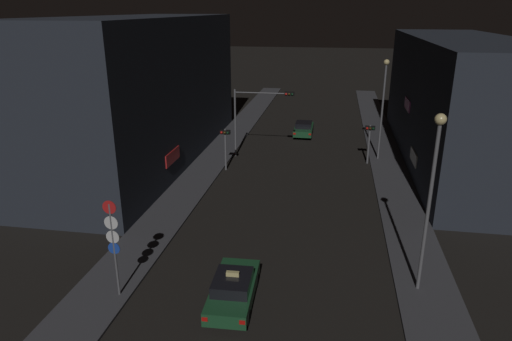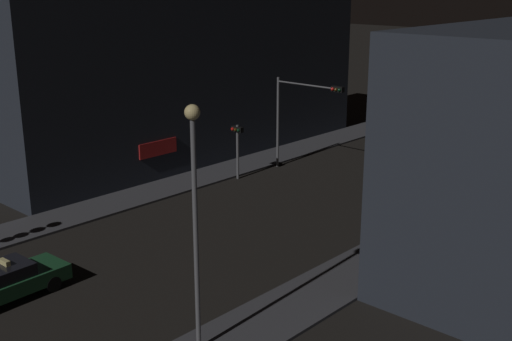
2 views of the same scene
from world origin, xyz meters
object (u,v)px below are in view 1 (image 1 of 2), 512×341
at_px(taxi, 233,289).
at_px(sign_pole_left, 113,240).
at_px(far_car, 304,128).
at_px(traffic_light_right_kerb, 369,136).
at_px(street_lamp_near_block, 432,180).
at_px(traffic_light_overhead, 257,109).
at_px(street_lamp_far_block, 383,97).
at_px(traffic_light_left_kerb, 225,141).

xyz_separation_m(taxi, sign_pole_left, (-5.17, -0.39, 2.14)).
relative_size(far_car, sign_pole_left, 0.97).
xyz_separation_m(traffic_light_right_kerb, street_lamp_near_block, (1.25, -18.34, 3.06)).
bearing_deg(traffic_light_overhead, street_lamp_far_block, 5.45).
distance_m(traffic_light_overhead, sign_pole_left, 21.51).
bearing_deg(far_car, sign_pole_left, -101.89).
distance_m(traffic_light_overhead, traffic_light_right_kerb, 9.61).
bearing_deg(far_car, traffic_light_overhead, -113.96).
relative_size(sign_pole_left, street_lamp_near_block, 0.56).
bearing_deg(traffic_light_right_kerb, sign_pole_left, -119.72).
bearing_deg(traffic_light_overhead, sign_pole_left, -97.06).
bearing_deg(far_car, taxi, -91.96).
bearing_deg(sign_pole_left, traffic_light_left_kerb, 87.50).
distance_m(far_car, traffic_light_left_kerb, 12.95).
relative_size(far_car, traffic_light_overhead, 0.76).
relative_size(traffic_light_overhead, traffic_light_right_kerb, 1.78).
bearing_deg(far_car, street_lamp_far_block, -45.24).
height_order(traffic_light_right_kerb, street_lamp_near_block, street_lamp_near_block).
height_order(traffic_light_left_kerb, sign_pole_left, sign_pole_left).
bearing_deg(street_lamp_far_block, traffic_light_right_kerb, -129.08).
distance_m(traffic_light_overhead, street_lamp_near_block, 21.40).
relative_size(traffic_light_left_kerb, sign_pole_left, 0.74).
bearing_deg(taxi, sign_pole_left, -175.66).
relative_size(taxi, traffic_light_overhead, 0.77).
relative_size(traffic_light_right_kerb, sign_pole_left, 0.72).
bearing_deg(street_lamp_near_block, far_car, 105.17).
relative_size(far_car, traffic_light_left_kerb, 1.32).
bearing_deg(far_car, street_lamp_near_block, -74.83).
distance_m(taxi, far_car, 28.84).
bearing_deg(street_lamp_near_block, sign_pole_left, -168.14).
distance_m(traffic_light_left_kerb, street_lamp_near_block, 19.61).
bearing_deg(traffic_light_right_kerb, traffic_light_overhead, 178.99).
bearing_deg(street_lamp_far_block, street_lamp_near_block, -89.10).
relative_size(taxi, sign_pole_left, 0.98).
relative_size(traffic_light_overhead, sign_pole_left, 1.28).
height_order(traffic_light_overhead, traffic_light_right_kerb, traffic_light_overhead).
height_order(far_car, street_lamp_near_block, street_lamp_near_block).
bearing_deg(taxi, far_car, 88.04).
distance_m(traffic_light_left_kerb, street_lamp_far_block, 13.45).
bearing_deg(traffic_light_right_kerb, street_lamp_far_block, 50.92).
distance_m(far_car, sign_pole_left, 29.93).
distance_m(sign_pole_left, street_lamp_far_block, 25.93).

